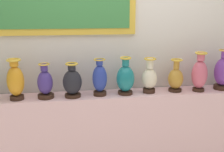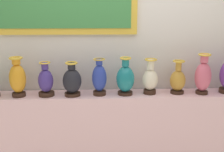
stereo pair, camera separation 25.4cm
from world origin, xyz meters
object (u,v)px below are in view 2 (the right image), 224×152
at_px(vase_indigo, 46,82).
at_px(vase_teal, 125,79).
at_px(vase_onyx, 72,81).
at_px(vase_amber, 18,78).
at_px(vase_ochre, 178,80).
at_px(vase_rose, 203,76).
at_px(vase_ivory, 150,79).
at_px(vase_cobalt, 99,78).

relative_size(vase_indigo, vase_teal, 0.89).
bearing_deg(vase_indigo, vase_onyx, -1.66).
height_order(vase_amber, vase_indigo, vase_amber).
bearing_deg(vase_ochre, vase_rose, -6.30).
xyz_separation_m(vase_ivory, vase_rose, (0.51, -0.03, 0.03)).
height_order(vase_indigo, vase_ivory, vase_ivory).
height_order(vase_amber, vase_onyx, vase_amber).
xyz_separation_m(vase_amber, vase_teal, (1.01, 0.01, -0.02)).
bearing_deg(vase_rose, vase_cobalt, 179.36).
relative_size(vase_onyx, vase_teal, 0.89).
xyz_separation_m(vase_amber, vase_onyx, (0.50, 0.00, -0.03)).
height_order(vase_amber, vase_rose, vase_rose).
bearing_deg(vase_amber, vase_teal, 0.82).
bearing_deg(vase_onyx, vase_cobalt, 2.90).
bearing_deg(vase_ivory, vase_rose, -2.85).
bearing_deg(vase_indigo, vase_ochre, 0.94).
bearing_deg(vase_amber, vase_onyx, 0.09).
height_order(vase_cobalt, vase_ivory, vase_cobalt).
bearing_deg(vase_rose, vase_teal, 179.10).
height_order(vase_indigo, vase_teal, vase_teal).
bearing_deg(vase_amber, vase_ivory, 1.28).
bearing_deg(vase_indigo, vase_cobalt, 0.66).
height_order(vase_amber, vase_cobalt, vase_amber).
distance_m(vase_indigo, vase_ivory, 0.99).
bearing_deg(vase_onyx, vase_teal, 1.55).
xyz_separation_m(vase_cobalt, vase_ochre, (0.76, 0.01, -0.03)).
relative_size(vase_amber, vase_ochre, 1.15).
xyz_separation_m(vase_teal, vase_ochre, (0.51, 0.01, -0.02)).
distance_m(vase_indigo, vase_ochre, 1.26).
relative_size(vase_amber, vase_cobalt, 1.07).
xyz_separation_m(vase_cobalt, vase_ivory, (0.49, 0.01, -0.01)).
bearing_deg(vase_cobalt, vase_ochre, 1.12).
distance_m(vase_teal, vase_ivory, 0.24).
distance_m(vase_amber, vase_teal, 1.01).
height_order(vase_ochre, vase_rose, vase_rose).
relative_size(vase_teal, vase_rose, 0.93).
bearing_deg(vase_ivory, vase_cobalt, -178.36).
bearing_deg(vase_teal, vase_cobalt, -179.86).
distance_m(vase_ivory, vase_ochre, 0.27).
bearing_deg(vase_rose, vase_ochre, 173.70).
bearing_deg(vase_ivory, vase_amber, -178.72).
bearing_deg(vase_ivory, vase_ochre, 0.18).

